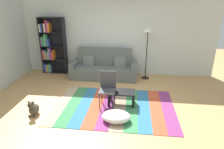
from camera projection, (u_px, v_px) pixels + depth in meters
The scene contains 11 objects.
ground_plane at pixel (107, 106), 5.06m from camera, with size 14.00×14.00×0.00m, color tan.
back_wall at pixel (117, 37), 6.95m from camera, with size 6.80×0.10×2.70m, color silver.
rug at pixel (114, 106), 5.05m from camera, with size 3.06×2.09×0.01m.
couch at pixel (104, 68), 6.87m from camera, with size 2.26×0.80×1.00m.
bookshelf at pixel (51, 46), 7.11m from camera, with size 0.90×0.28×2.02m.
coffee_table at pixel (121, 94), 5.07m from camera, with size 0.69×0.41×0.36m.
pouf at pixel (116, 116), 4.41m from camera, with size 0.65×0.49×0.21m, color white.
dog at pixel (33, 109), 4.64m from camera, with size 0.22×0.35×0.40m.
standing_lamp at pixel (148, 36), 6.37m from camera, with size 0.32×0.32×1.76m.
tv_remote at pixel (117, 91), 5.04m from camera, with size 0.04×0.15×0.02m, color black.
folding_chair at pixel (108, 86), 4.95m from camera, with size 0.40×0.40×0.90m.
Camera 1 is at (0.63, -4.40, 2.56)m, focal length 31.51 mm.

